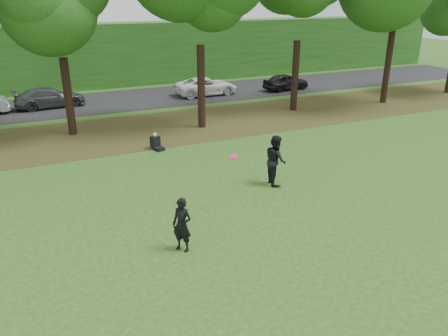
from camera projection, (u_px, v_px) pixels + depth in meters
name	position (u px, v px, depth m)	size (l,w,h in m)	color
ground	(228.00, 245.00, 13.43)	(120.00, 120.00, 0.00)	#254C17
leaf_litter	(131.00, 132.00, 24.43)	(60.00, 7.00, 0.01)	#4F351C
street	(105.00, 102.00, 31.20)	(70.00, 7.00, 0.02)	black
far_hedge	(89.00, 56.00, 35.35)	(70.00, 3.00, 5.00)	#234A15
player_left	(182.00, 225.00, 12.87)	(0.62, 0.41, 1.69)	black
player_right	(276.00, 160.00, 17.43)	(0.99, 0.77, 2.04)	black
parked_cars	(65.00, 97.00, 29.27)	(35.75, 3.72, 1.54)	black
frisbee	(234.00, 157.00, 14.89)	(0.36, 0.35, 0.10)	#EE1468
seated_person	(156.00, 143.00, 21.62)	(0.61, 0.82, 0.83)	black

